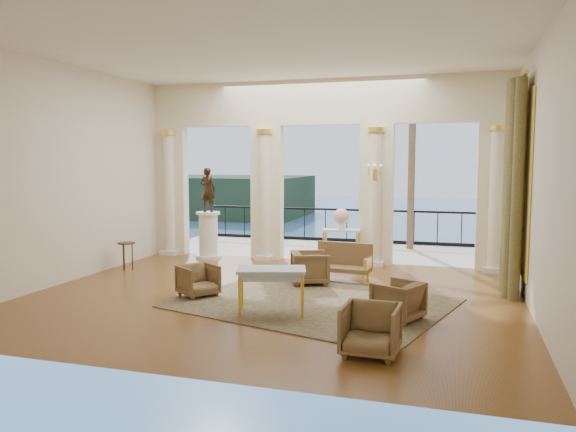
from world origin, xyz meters
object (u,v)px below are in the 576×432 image
(pedestal, at_px, (208,236))
(armchair_b, at_px, (371,327))
(armchair_c, at_px, (398,299))
(armchair_d, at_px, (310,266))
(statue, at_px, (208,190))
(game_table, at_px, (271,273))
(console_table, at_px, (341,235))
(settee, at_px, (343,262))
(armchair_a, at_px, (198,279))
(side_table, at_px, (126,247))

(pedestal, bearing_deg, armchair_b, -49.69)
(armchair_c, relative_size, armchair_d, 0.93)
(armchair_c, relative_size, statue, 0.61)
(game_table, bearing_deg, console_table, 70.46)
(pedestal, height_order, statue, statue)
(armchair_b, bearing_deg, console_table, 107.18)
(settee, bearing_deg, armchair_a, -132.13)
(armchair_c, height_order, game_table, game_table)
(console_table, distance_m, side_table, 5.07)
(armchair_d, bearing_deg, armchair_c, -158.74)
(game_table, bearing_deg, statue, 108.82)
(game_table, distance_m, pedestal, 5.56)
(settee, xyz_separation_m, console_table, (-0.40, 1.76, 0.32))
(armchair_d, distance_m, console_table, 2.32)
(armchair_b, relative_size, settee, 0.60)
(game_table, bearing_deg, armchair_c, -9.80)
(armchair_c, height_order, statue, statue)
(armchair_c, distance_m, armchair_d, 2.91)
(armchair_d, height_order, statue, statue)
(armchair_c, bearing_deg, console_table, -132.03)
(pedestal, relative_size, console_table, 1.27)
(game_table, bearing_deg, armchair_b, -55.45)
(armchair_a, relative_size, side_table, 1.01)
(settee, distance_m, pedestal, 4.19)
(armchair_c, relative_size, console_table, 0.72)
(console_table, bearing_deg, statue, 173.23)
(armchair_d, bearing_deg, armchair_b, -176.77)
(statue, bearing_deg, side_table, 64.90)
(armchair_a, bearing_deg, statue, 57.47)
(settee, bearing_deg, side_table, -170.46)
(statue, height_order, console_table, statue)
(armchair_b, height_order, pedestal, pedestal)
(settee, relative_size, pedestal, 1.03)
(pedestal, bearing_deg, settee, -22.87)
(settee, relative_size, game_table, 1.00)
(armchair_a, relative_size, armchair_b, 0.88)
(console_table, height_order, side_table, console_table)
(armchair_a, xyz_separation_m, game_table, (1.70, -0.76, 0.36))
(game_table, height_order, console_table, console_table)
(armchair_b, bearing_deg, armchair_a, 149.95)
(armchair_d, relative_size, settee, 0.60)
(settee, bearing_deg, armchair_c, -56.51)
(armchair_a, bearing_deg, pedestal, 57.47)
(game_table, bearing_deg, settee, 61.11)
(armchair_a, xyz_separation_m, side_table, (-2.67, 1.76, 0.23))
(armchair_c, distance_m, pedestal, 6.80)
(armchair_b, height_order, armchair_d, armchair_d)
(console_table, bearing_deg, pedestal, 173.23)
(pedestal, bearing_deg, console_table, 2.13)
(console_table, relative_size, side_table, 1.48)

